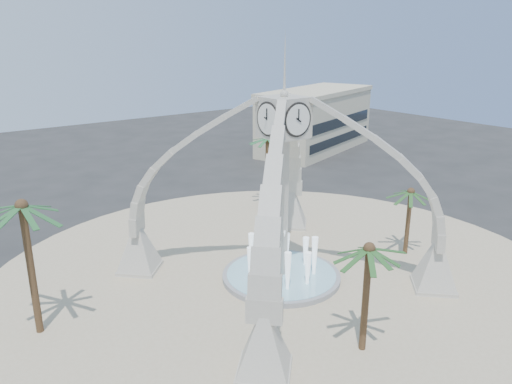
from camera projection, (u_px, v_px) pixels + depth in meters
ground at (281, 279)px, 33.96m from camera, size 140.00×140.00×0.00m
plaza at (281, 279)px, 33.95m from camera, size 40.00×40.00×0.06m
clock_tower at (283, 188)px, 32.01m from camera, size 17.94×17.94×16.30m
fountain at (281, 275)px, 33.87m from camera, size 8.00×8.00×3.62m
building_ne at (316, 120)px, 71.26m from camera, size 21.87×14.17×8.60m
palm_east at (411, 192)px, 36.41m from camera, size 4.58×4.58×5.62m
palm_west at (22, 208)px, 25.67m from camera, size 5.01×5.01×8.30m
palm_north at (268, 139)px, 46.18m from camera, size 4.80×4.80×7.57m
palm_south at (369, 250)px, 24.63m from camera, size 4.91×4.91×6.54m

